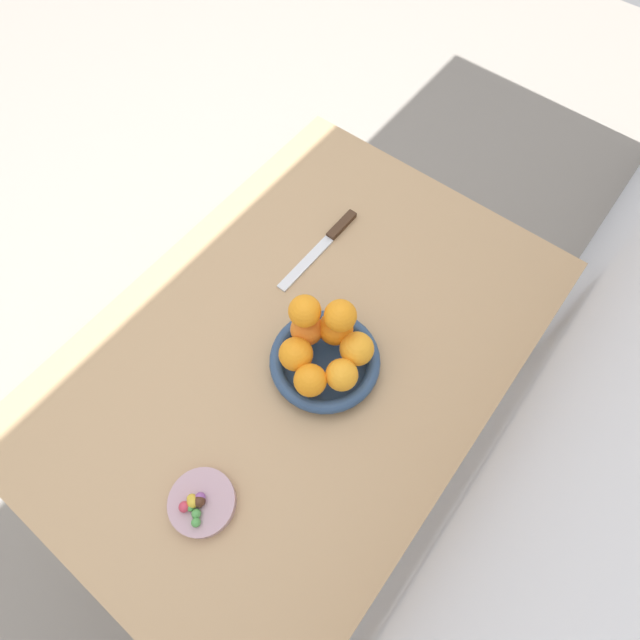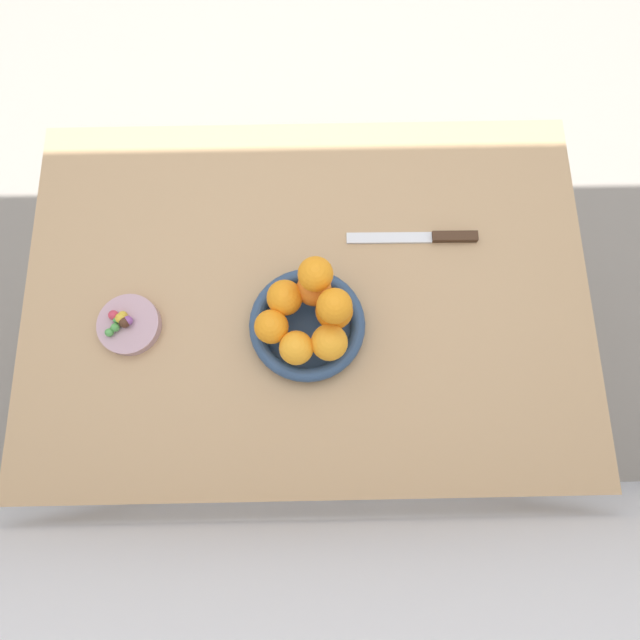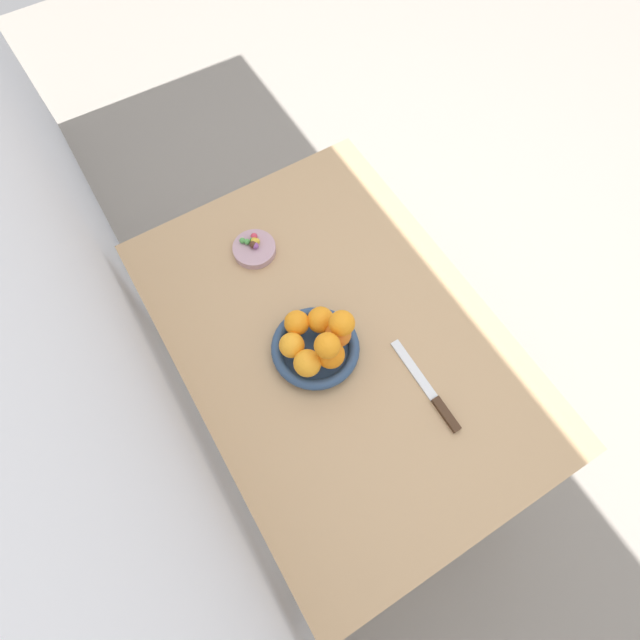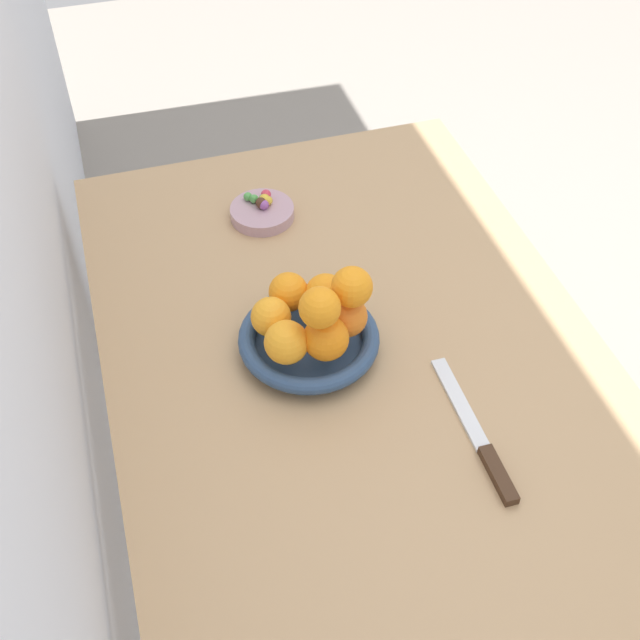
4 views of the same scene
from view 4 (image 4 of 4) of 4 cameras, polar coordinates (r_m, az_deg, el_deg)
ground_plane at (r=1.87m, az=1.52°, el=-16.95°), size 6.00×6.00×0.00m
dining_table at (r=1.32m, az=2.06°, el=-4.04°), size 1.10×0.76×0.74m
fruit_bowl at (r=1.23m, az=-0.83°, el=-1.36°), size 0.22×0.22×0.04m
candy_dish at (r=1.47m, az=-4.13°, el=7.64°), size 0.12×0.12×0.02m
orange_0 at (r=1.19m, az=1.89°, el=0.26°), size 0.06×0.06×0.06m
orange_1 at (r=1.22m, az=0.41°, el=1.83°), size 0.07×0.07×0.07m
orange_2 at (r=1.23m, az=-2.26°, el=2.01°), size 0.06×0.06×0.06m
orange_3 at (r=1.19m, az=-3.51°, el=0.22°), size 0.06×0.06×0.06m
orange_4 at (r=1.15m, az=-2.41°, el=-1.59°), size 0.07×0.07×0.07m
orange_5 at (r=1.16m, az=0.43°, el=-1.31°), size 0.07×0.07×0.07m
orange_6 at (r=1.11m, az=-0.02°, el=0.88°), size 0.06×0.06×0.06m
orange_7 at (r=1.15m, az=2.28°, el=2.37°), size 0.06×0.06×0.06m
candy_ball_0 at (r=1.48m, az=-4.11°, el=8.63°), size 0.01×0.01×0.01m
candy_ball_1 at (r=1.47m, az=-3.72°, el=8.48°), size 0.02×0.02×0.02m
candy_ball_2 at (r=1.47m, az=-4.71°, el=8.58°), size 0.02×0.02×0.02m
candy_ball_3 at (r=1.46m, az=-4.01°, el=8.18°), size 0.02×0.02×0.02m
candy_ball_4 at (r=1.48m, az=-3.86°, el=8.89°), size 0.02×0.02×0.02m
candy_ball_5 at (r=1.47m, az=-3.97°, el=8.54°), size 0.02×0.02×0.02m
candy_ball_6 at (r=1.48m, az=-5.15°, el=8.74°), size 0.02×0.02×0.02m
candy_ball_7 at (r=1.46m, az=-4.21°, el=8.31°), size 0.02×0.02×0.02m
knife at (r=1.15m, az=11.26°, el=-8.33°), size 0.26×0.02×0.01m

